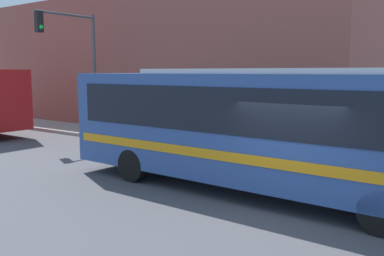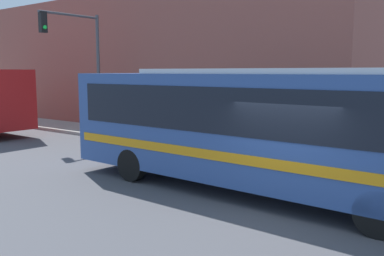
{
  "view_description": "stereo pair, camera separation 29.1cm",
  "coord_description": "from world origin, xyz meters",
  "px_view_note": "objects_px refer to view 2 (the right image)",
  "views": [
    {
      "loc": [
        -8.97,
        -3.74,
        3.19
      ],
      "look_at": [
        1.83,
        4.23,
        1.41
      ],
      "focal_mm": 40.0,
      "sensor_mm": 36.0,
      "label": 1
    },
    {
      "loc": [
        -8.79,
        -3.97,
        3.19
      ],
      "look_at": [
        1.83,
        4.23,
        1.41
      ],
      "focal_mm": 40.0,
      "sensor_mm": 36.0,
      "label": 2
    }
  ],
  "objects_px": {
    "pedestrian_near_corner": "(262,127)",
    "traffic_light_pole": "(80,52)",
    "pedestrian_mid_block": "(98,115)",
    "parking_meter": "(132,117)",
    "city_bus": "(261,123)",
    "fire_hydrant": "(290,147)"
  },
  "relations": [
    {
      "from": "parking_meter",
      "to": "pedestrian_mid_block",
      "type": "height_order",
      "value": "pedestrian_mid_block"
    },
    {
      "from": "pedestrian_near_corner",
      "to": "pedestrian_mid_block",
      "type": "height_order",
      "value": "pedestrian_near_corner"
    },
    {
      "from": "city_bus",
      "to": "pedestrian_mid_block",
      "type": "height_order",
      "value": "city_bus"
    },
    {
      "from": "parking_meter",
      "to": "pedestrian_mid_block",
      "type": "xyz_separation_m",
      "value": [
        0.38,
        2.91,
        -0.16
      ]
    },
    {
      "from": "city_bus",
      "to": "pedestrian_near_corner",
      "type": "xyz_separation_m",
      "value": [
        5.28,
        2.82,
        -0.85
      ]
    },
    {
      "from": "city_bus",
      "to": "parking_meter",
      "type": "xyz_separation_m",
      "value": [
        4.27,
        9.01,
        -0.76
      ]
    },
    {
      "from": "parking_meter",
      "to": "fire_hydrant",
      "type": "bearing_deg",
      "value": -90.0
    },
    {
      "from": "parking_meter",
      "to": "pedestrian_mid_block",
      "type": "bearing_deg",
      "value": 82.48
    },
    {
      "from": "traffic_light_pole",
      "to": "city_bus",
      "type": "bearing_deg",
      "value": -106.25
    },
    {
      "from": "traffic_light_pole",
      "to": "pedestrian_near_corner",
      "type": "xyz_separation_m",
      "value": [
        1.93,
        -8.66,
        -3.05
      ]
    },
    {
      "from": "traffic_light_pole",
      "to": "parking_meter",
      "type": "bearing_deg",
      "value": -69.57
    },
    {
      "from": "city_bus",
      "to": "fire_hydrant",
      "type": "height_order",
      "value": "city_bus"
    },
    {
      "from": "pedestrian_near_corner",
      "to": "pedestrian_mid_block",
      "type": "bearing_deg",
      "value": 93.92
    },
    {
      "from": "parking_meter",
      "to": "city_bus",
      "type": "bearing_deg",
      "value": -115.35
    },
    {
      "from": "pedestrian_near_corner",
      "to": "pedestrian_mid_block",
      "type": "relative_size",
      "value": 1.08
    },
    {
      "from": "pedestrian_near_corner",
      "to": "traffic_light_pole",
      "type": "bearing_deg",
      "value": 102.56
    },
    {
      "from": "traffic_light_pole",
      "to": "parking_meter",
      "type": "relative_size",
      "value": 4.05
    },
    {
      "from": "parking_meter",
      "to": "pedestrian_near_corner",
      "type": "height_order",
      "value": "pedestrian_near_corner"
    },
    {
      "from": "traffic_light_pole",
      "to": "pedestrian_near_corner",
      "type": "height_order",
      "value": "traffic_light_pole"
    },
    {
      "from": "city_bus",
      "to": "traffic_light_pole",
      "type": "distance_m",
      "value": 12.16
    },
    {
      "from": "fire_hydrant",
      "to": "pedestrian_mid_block",
      "type": "relative_size",
      "value": 0.48
    },
    {
      "from": "pedestrian_near_corner",
      "to": "pedestrian_mid_block",
      "type": "distance_m",
      "value": 9.12
    }
  ]
}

